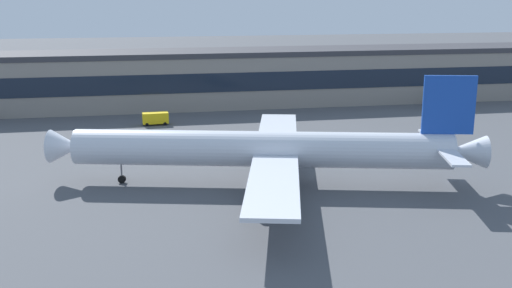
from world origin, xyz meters
name	(u,v)px	position (x,y,z in m)	size (l,w,h in m)	color
ground_plane	(268,181)	(0.00, 0.00, 0.00)	(600.00, 600.00, 0.00)	#4C4F54
terminal_building	(215,78)	(0.00, 61.63, 6.60)	(183.08, 16.10, 13.16)	gray
airliner	(268,149)	(-0.48, -2.05, 5.25)	(59.78, 51.92, 15.67)	silver
stair_truck	(446,100)	(52.54, 47.28, 1.98)	(2.71, 6.12, 3.55)	gray
crew_van	(155,118)	(-14.87, 41.62, 1.46)	(5.33, 2.54, 2.55)	yellow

